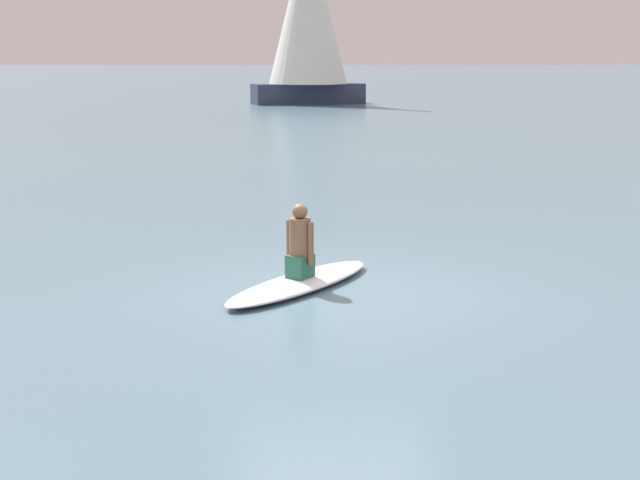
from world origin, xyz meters
The scene contains 4 objects.
ground_plane centered at (0.00, 0.00, 0.00)m, with size 400.00×400.00×0.00m, color slate.
surfboard centered at (-0.32, -0.42, 0.07)m, with size 2.75×0.70×0.14m, color white.
person_paddler centered at (-0.32, -0.42, 0.55)m, with size 0.39×0.38×0.92m.
sailboat_near_right centered at (-41.17, 0.89, 5.10)m, with size 5.31×6.49×10.95m.
Camera 1 is at (10.57, -0.63, 2.85)m, focal length 51.24 mm.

